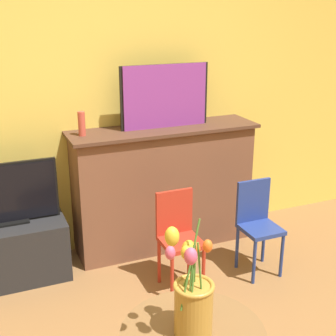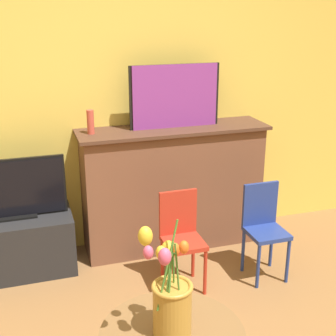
% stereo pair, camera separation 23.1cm
% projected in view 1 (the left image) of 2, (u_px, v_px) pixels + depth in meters
% --- Properties ---
extents(wall_back, '(8.00, 0.06, 2.70)m').
position_uv_depth(wall_back, '(90.00, 77.00, 3.40)').
color(wall_back, '#EAC651').
rests_on(wall_back, ground).
extents(fireplace_mantel, '(1.45, 0.40, 0.98)m').
position_uv_depth(fireplace_mantel, '(164.00, 186.00, 3.68)').
color(fireplace_mantel, brown).
rests_on(fireplace_mantel, ground).
extents(painting, '(0.69, 0.03, 0.47)m').
position_uv_depth(painting, '(165.00, 96.00, 3.46)').
color(painting, black).
rests_on(painting, fireplace_mantel).
extents(mantel_candle, '(0.05, 0.05, 0.17)m').
position_uv_depth(mantel_candle, '(82.00, 124.00, 3.27)').
color(mantel_candle, '#CC4C3D').
rests_on(mantel_candle, fireplace_mantel).
extents(tv_stand, '(0.75, 0.43, 0.42)m').
position_uv_depth(tv_stand, '(12.00, 250.00, 3.30)').
color(tv_stand, '#232326').
rests_on(tv_stand, ground).
extents(tv_monitor, '(0.70, 0.12, 0.43)m').
position_uv_depth(tv_monitor, '(5.00, 195.00, 3.16)').
color(tv_monitor, black).
rests_on(tv_monitor, tv_stand).
extents(chair_red, '(0.26, 0.26, 0.68)m').
position_uv_depth(chair_red, '(178.00, 233.00, 3.16)').
color(chair_red, '#B22D1E').
rests_on(chair_red, ground).
extents(chair_blue, '(0.26, 0.26, 0.68)m').
position_uv_depth(chair_blue, '(257.00, 221.00, 3.34)').
color(chair_blue, navy).
rests_on(chair_blue, ground).
extents(vase_tulips, '(0.24, 0.19, 0.54)m').
position_uv_depth(vase_tulips, '(193.00, 299.00, 1.90)').
color(vase_tulips, '#B78433').
rests_on(vase_tulips, side_table).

